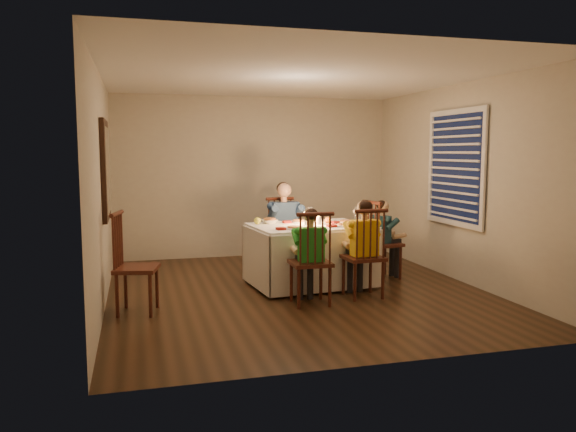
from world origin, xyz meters
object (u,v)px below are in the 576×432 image
object	(u,v)px
chair_near_left	(310,304)
adult	(284,273)
serving_bowl	(270,222)
dining_table	(310,242)
chair_extra	(138,313)
chair_end	(382,278)
child_teal	(382,278)
child_green	(310,304)
chair_adult	(284,273)
chair_near_right	(363,297)
child_yellow	(363,297)

from	to	relation	value
chair_near_left	adult	bearing A→B (deg)	-93.68
adult	serving_bowl	bearing A→B (deg)	-127.52
dining_table	chair_extra	xyz separation A→B (m)	(-2.15, -0.72, -0.56)
serving_bowl	dining_table	bearing A→B (deg)	-31.07
chair_end	serving_bowl	distance (m)	1.74
child_teal	child_green	bearing A→B (deg)	115.81
chair_near_left	chair_end	world-z (taller)	same
chair_adult	chair_extra	bearing A→B (deg)	-147.82
dining_table	chair_extra	world-z (taller)	dining_table
adult	child_green	world-z (taller)	adult
dining_table	serving_bowl	distance (m)	0.60
chair_adult	chair_near_left	world-z (taller)	same
chair_extra	adult	xyz separation A→B (m)	(2.02, 1.52, 0.00)
chair_extra	chair_near_right	bearing A→B (deg)	-77.75
chair_adult	chair_near_right	xyz separation A→B (m)	(0.55, -1.54, 0.00)
child_yellow	dining_table	bearing A→B (deg)	-62.11
child_teal	chair_extra	bearing A→B (deg)	93.78
chair_end	dining_table	bearing A→B (deg)	85.82
adult	child_green	distance (m)	1.69
chair_adult	child_teal	world-z (taller)	same
child_green	child_yellow	size ratio (longest dim) A/B	0.94
chair_extra	child_green	bearing A→B (deg)	-82.20
chair_end	adult	bearing A→B (deg)	49.53
chair_adult	chair_near_right	distance (m)	1.64
chair_near_left	chair_extra	world-z (taller)	chair_extra
chair_near_left	chair_extra	xyz separation A→B (m)	(-1.88, 0.16, 0.00)
chair_adult	child_teal	bearing A→B (deg)	-34.45
chair_extra	dining_table	bearing A→B (deg)	-58.98
chair_end	adult	size ratio (longest dim) A/B	0.83
chair_near_left	chair_end	bearing A→B (deg)	-142.18
chair_end	chair_adult	bearing A→B (deg)	49.53
chair_extra	child_yellow	bearing A→B (deg)	-77.75
child_green	serving_bowl	size ratio (longest dim) A/B	5.33
chair_near_right	adult	size ratio (longest dim) A/B	0.83
serving_bowl	child_yellow	bearing A→B (deg)	-48.73
child_green	serving_bowl	bearing A→B (deg)	-79.32
child_yellow	chair_near_right	bearing A→B (deg)	180.00
chair_adult	adult	xyz separation A→B (m)	(-0.00, 0.00, 0.00)
dining_table	chair_near_left	distance (m)	1.07
chair_near_right	chair_end	world-z (taller)	same
chair_adult	adult	bearing A→B (deg)	175.17
chair_near_right	child_yellow	bearing A→B (deg)	180.00
chair_near_left	child_green	xyz separation A→B (m)	(0.00, 0.00, 0.00)
chair_near_right	adult	distance (m)	1.64
chair_end	serving_bowl	bearing A→B (deg)	73.28
child_green	dining_table	bearing A→B (deg)	-106.29
adult	child_green	bearing A→B (deg)	-99.67
dining_table	chair_extra	distance (m)	2.34
chair_near_right	chair_extra	world-z (taller)	chair_extra
child_yellow	child_green	bearing A→B (deg)	9.45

